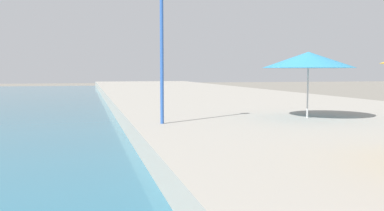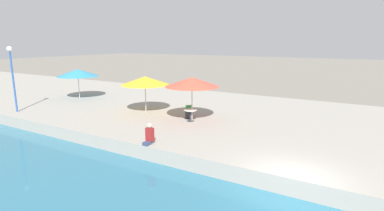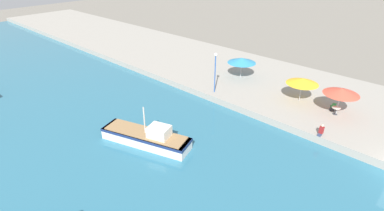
{
  "view_description": "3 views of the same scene",
  "coord_description": "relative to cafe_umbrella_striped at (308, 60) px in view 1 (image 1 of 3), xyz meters",
  "views": [
    {
      "loc": [
        -1.47,
        4.81,
        2.55
      ],
      "look_at": [
        1.5,
        16.85,
        1.56
      ],
      "focal_mm": 40.0,
      "sensor_mm": 36.0,
      "label": 1
    },
    {
      "loc": [
        -10.51,
        -1.93,
        5.65
      ],
      "look_at": [
        5.08,
        7.2,
        1.76
      ],
      "focal_mm": 28.0,
      "sensor_mm": 36.0,
      "label": 2
    },
    {
      "loc": [
        -23.25,
        0.12,
        14.98
      ],
      "look_at": [
        -4.0,
        18.0,
        1.36
      ],
      "focal_mm": 28.0,
      "sensor_mm": 36.0,
      "label": 3
    }
  ],
  "objects": [
    {
      "name": "cafe_umbrella_striped",
      "position": [
        0.0,
        0.0,
        0.0
      ],
      "size": [
        3.5,
        3.5,
        2.53
      ],
      "color": "#B7B7B7",
      "rests_on": "quay_promenade"
    },
    {
      "name": "quay_promenade",
      "position": [
        1.26,
        17.4,
        -2.61
      ],
      "size": [
        16.0,
        90.0,
        0.76
      ],
      "color": "gray",
      "rests_on": "ground_plane"
    },
    {
      "name": "lamppost",
      "position": [
        -5.71,
        -0.39,
        0.87
      ],
      "size": [
        0.36,
        0.36,
        4.56
      ],
      "color": "#28519E",
      "rests_on": "quay_promenade"
    }
  ]
}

